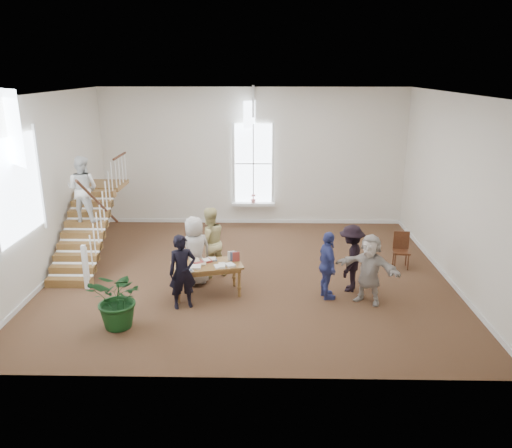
{
  "coord_description": "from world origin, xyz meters",
  "views": [
    {
      "loc": [
        0.42,
        -11.85,
        5.07
      ],
      "look_at": [
        0.17,
        0.4,
        1.23
      ],
      "focal_mm": 35.0,
      "sensor_mm": 36.0,
      "label": 1
    }
  ],
  "objects_px": {
    "police_officer": "(182,272)",
    "floor_plant": "(119,299)",
    "woman_cluster_a": "(328,266)",
    "person_yellow": "(209,242)",
    "elderly_woman": "(195,251)",
    "library_table": "(206,268)",
    "woman_cluster_b": "(351,258)",
    "woman_cluster_c": "(369,269)",
    "side_chair": "(401,248)"
  },
  "relations": [
    {
      "from": "police_officer",
      "to": "floor_plant",
      "type": "bearing_deg",
      "value": -161.75
    },
    {
      "from": "woman_cluster_a",
      "to": "floor_plant",
      "type": "distance_m",
      "value": 4.58
    },
    {
      "from": "woman_cluster_b",
      "to": "woman_cluster_c",
      "type": "height_order",
      "value": "woman_cluster_b"
    },
    {
      "from": "woman_cluster_a",
      "to": "woman_cluster_b",
      "type": "bearing_deg",
      "value": -63.83
    },
    {
      "from": "elderly_woman",
      "to": "woman_cluster_a",
      "type": "xyz_separation_m",
      "value": [
        3.11,
        -0.74,
        -0.06
      ]
    },
    {
      "from": "person_yellow",
      "to": "woman_cluster_c",
      "type": "xyz_separation_m",
      "value": [
        3.71,
        -1.44,
        -0.1
      ]
    },
    {
      "from": "library_table",
      "to": "woman_cluster_a",
      "type": "distance_m",
      "value": 2.78
    },
    {
      "from": "woman_cluster_c",
      "to": "floor_plant",
      "type": "relative_size",
      "value": 1.27
    },
    {
      "from": "woman_cluster_a",
      "to": "library_table",
      "type": "bearing_deg",
      "value": 76.69
    },
    {
      "from": "library_table",
      "to": "woman_cluster_c",
      "type": "height_order",
      "value": "woman_cluster_c"
    },
    {
      "from": "person_yellow",
      "to": "floor_plant",
      "type": "distance_m",
      "value": 3.1
    },
    {
      "from": "woman_cluster_c",
      "to": "side_chair",
      "type": "distance_m",
      "value": 2.52
    },
    {
      "from": "police_officer",
      "to": "woman_cluster_a",
      "type": "xyz_separation_m",
      "value": [
        3.21,
        0.51,
        -0.04
      ]
    },
    {
      "from": "floor_plant",
      "to": "police_officer",
      "type": "bearing_deg",
      "value": 39.63
    },
    {
      "from": "police_officer",
      "to": "woman_cluster_a",
      "type": "height_order",
      "value": "police_officer"
    },
    {
      "from": "library_table",
      "to": "woman_cluster_c",
      "type": "distance_m",
      "value": 3.69
    },
    {
      "from": "side_chair",
      "to": "woman_cluster_b",
      "type": "bearing_deg",
      "value": -130.61
    },
    {
      "from": "side_chair",
      "to": "person_yellow",
      "type": "bearing_deg",
      "value": -165.94
    },
    {
      "from": "side_chair",
      "to": "woman_cluster_a",
      "type": "bearing_deg",
      "value": -132.29
    },
    {
      "from": "police_officer",
      "to": "elderly_woman",
      "type": "xyz_separation_m",
      "value": [
        0.1,
        1.25,
        0.02
      ]
    },
    {
      "from": "elderly_woman",
      "to": "person_yellow",
      "type": "relative_size",
      "value": 0.95
    },
    {
      "from": "woman_cluster_b",
      "to": "floor_plant",
      "type": "distance_m",
      "value": 5.3
    },
    {
      "from": "library_table",
      "to": "elderly_woman",
      "type": "bearing_deg",
      "value": 103.84
    },
    {
      "from": "person_yellow",
      "to": "floor_plant",
      "type": "bearing_deg",
      "value": 33.88
    },
    {
      "from": "police_officer",
      "to": "floor_plant",
      "type": "distance_m",
      "value": 1.48
    },
    {
      "from": "woman_cluster_b",
      "to": "woman_cluster_c",
      "type": "relative_size",
      "value": 1.0
    },
    {
      "from": "woman_cluster_c",
      "to": "side_chair",
      "type": "xyz_separation_m",
      "value": [
        1.28,
        2.15,
        -0.27
      ]
    },
    {
      "from": "woman_cluster_a",
      "to": "floor_plant",
      "type": "bearing_deg",
      "value": 97.77
    },
    {
      "from": "woman_cluster_c",
      "to": "floor_plant",
      "type": "distance_m",
      "value": 5.39
    },
    {
      "from": "elderly_woman",
      "to": "woman_cluster_b",
      "type": "xyz_separation_m",
      "value": [
        3.71,
        -0.29,
        -0.05
      ]
    },
    {
      "from": "woman_cluster_a",
      "to": "woman_cluster_b",
      "type": "xyz_separation_m",
      "value": [
        0.6,
        0.45,
        0.01
      ]
    },
    {
      "from": "police_officer",
      "to": "side_chair",
      "type": "relative_size",
      "value": 1.75
    },
    {
      "from": "floor_plant",
      "to": "side_chair",
      "type": "distance_m",
      "value": 7.36
    },
    {
      "from": "floor_plant",
      "to": "elderly_woman",
      "type": "bearing_deg",
      "value": 60.63
    },
    {
      "from": "elderly_woman",
      "to": "woman_cluster_b",
      "type": "bearing_deg",
      "value": 143.45
    },
    {
      "from": "elderly_woman",
      "to": "person_yellow",
      "type": "bearing_deg",
      "value": -153.11
    },
    {
      "from": "woman_cluster_c",
      "to": "woman_cluster_b",
      "type": "bearing_deg",
      "value": 145.98
    },
    {
      "from": "floor_plant",
      "to": "woman_cluster_c",
      "type": "bearing_deg",
      "value": 13.41
    },
    {
      "from": "person_yellow",
      "to": "woman_cluster_a",
      "type": "height_order",
      "value": "person_yellow"
    },
    {
      "from": "elderly_woman",
      "to": "side_chair",
      "type": "distance_m",
      "value": 5.44
    },
    {
      "from": "police_officer",
      "to": "floor_plant",
      "type": "xyz_separation_m",
      "value": [
        -1.13,
        -0.94,
        -0.2
      ]
    },
    {
      "from": "woman_cluster_a",
      "to": "floor_plant",
      "type": "height_order",
      "value": "woman_cluster_a"
    },
    {
      "from": "person_yellow",
      "to": "floor_plant",
      "type": "xyz_separation_m",
      "value": [
        -1.53,
        -2.69,
        -0.27
      ]
    },
    {
      "from": "person_yellow",
      "to": "police_officer",
      "type": "bearing_deg",
      "value": 50.67
    },
    {
      "from": "woman_cluster_b",
      "to": "woman_cluster_c",
      "type": "distance_m",
      "value": 0.72
    },
    {
      "from": "police_officer",
      "to": "woman_cluster_b",
      "type": "xyz_separation_m",
      "value": [
        3.81,
        0.96,
        -0.03
      ]
    },
    {
      "from": "elderly_woman",
      "to": "library_table",
      "type": "bearing_deg",
      "value": 86.71
    },
    {
      "from": "police_officer",
      "to": "side_chair",
      "type": "height_order",
      "value": "police_officer"
    },
    {
      "from": "elderly_woman",
      "to": "side_chair",
      "type": "height_order",
      "value": "elderly_woman"
    },
    {
      "from": "police_officer",
      "to": "side_chair",
      "type": "bearing_deg",
      "value": 3.16
    }
  ]
}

